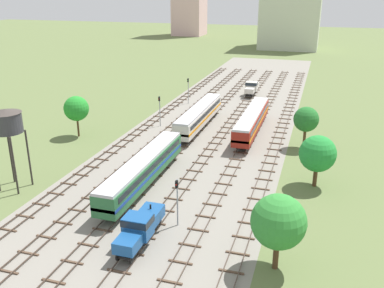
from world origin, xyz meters
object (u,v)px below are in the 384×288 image
(passenger_coach_centre_left_near, at_px, (143,168))
(passenger_coach_centre_right_mid, at_px, (252,120))
(shunter_loco_centre_far, at_px, (252,87))
(signal_post_near, at_px, (160,107))
(passenger_coach_centre_left_midfar, at_px, (199,115))
(signal_post_mid, at_px, (177,197))
(shunter_loco_centre_nearest, at_px, (140,226))
(signal_post_nearest, at_px, (188,88))
(water_tower, at_px, (6,122))

(passenger_coach_centre_left_near, bearing_deg, passenger_coach_centre_right_mid, 69.00)
(shunter_loco_centre_far, relative_size, signal_post_near, 1.45)
(passenger_coach_centre_right_mid, height_order, passenger_coach_centre_left_midfar, same)
(signal_post_mid, bearing_deg, signal_post_near, 114.16)
(passenger_coach_centre_left_midfar, bearing_deg, signal_post_mid, -77.72)
(signal_post_mid, bearing_deg, shunter_loco_centre_far, 92.25)
(shunter_loco_centre_nearest, bearing_deg, passenger_coach_centre_left_near, 111.64)
(signal_post_nearest, bearing_deg, shunter_loco_centre_far, 44.75)
(passenger_coach_centre_left_near, bearing_deg, shunter_loco_centre_far, 84.87)
(passenger_coach_centre_left_near, height_order, signal_post_nearest, signal_post_nearest)
(passenger_coach_centre_right_mid, bearing_deg, shunter_loco_centre_far, 99.59)
(passenger_coach_centre_left_near, bearing_deg, signal_post_nearest, 99.83)
(water_tower, bearing_deg, signal_post_mid, -6.69)
(passenger_coach_centre_left_midfar, relative_size, signal_post_near, 3.77)
(water_tower, relative_size, signal_post_nearest, 1.83)
(passenger_coach_centre_right_mid, bearing_deg, passenger_coach_centre_left_midfar, 178.04)
(shunter_loco_centre_nearest, xyz_separation_m, signal_post_nearest, (-12.33, 55.12, 1.67))
(shunter_loco_centre_nearest, xyz_separation_m, signal_post_mid, (2.47, 4.48, 1.51))
(signal_post_mid, bearing_deg, shunter_loco_centre_nearest, -118.84)
(signal_post_near, bearing_deg, shunter_loco_centre_far, 67.57)
(passenger_coach_centre_left_near, relative_size, water_tower, 2.06)
(signal_post_nearest, bearing_deg, passenger_coach_centre_right_mid, -44.53)
(passenger_coach_centre_right_mid, xyz_separation_m, shunter_loco_centre_far, (-4.93, 29.21, -0.60))
(passenger_coach_centre_right_mid, relative_size, water_tower, 2.06)
(signal_post_nearest, bearing_deg, signal_post_near, -90.00)
(passenger_coach_centre_left_midfar, height_order, signal_post_nearest, signal_post_nearest)
(passenger_coach_centre_left_near, height_order, shunter_loco_centre_far, passenger_coach_centre_left_near)
(passenger_coach_centre_left_near, xyz_separation_m, passenger_coach_centre_left_midfar, (0.00, 26.04, 0.00))
(shunter_loco_centre_far, xyz_separation_m, signal_post_mid, (2.47, -62.86, 1.51))
(passenger_coach_centre_left_midfar, xyz_separation_m, shunter_loco_centre_far, (4.93, 28.87, -0.60))
(shunter_loco_centre_far, height_order, signal_post_nearest, signal_post_nearest)
(passenger_coach_centre_left_near, bearing_deg, signal_post_near, 106.46)
(shunter_loco_centre_far, bearing_deg, water_tower, -109.04)
(shunter_loco_centre_nearest, distance_m, shunter_loco_centre_far, 67.34)
(signal_post_near, bearing_deg, passenger_coach_centre_left_near, -73.54)
(shunter_loco_centre_far, distance_m, signal_post_near, 32.36)
(passenger_coach_centre_left_near, relative_size, passenger_coach_centre_left_midfar, 1.00)
(passenger_coach_centre_left_near, distance_m, water_tower, 17.84)
(passenger_coach_centre_left_near, bearing_deg, signal_post_mid, -47.07)
(passenger_coach_centre_left_near, relative_size, signal_post_near, 3.77)
(shunter_loco_centre_far, relative_size, signal_post_mid, 1.52)
(signal_post_nearest, bearing_deg, signal_post_mid, -73.71)
(shunter_loco_centre_far, distance_m, water_tower, 64.00)
(water_tower, xyz_separation_m, signal_post_near, (8.43, 30.27, -5.29))
(passenger_coach_centre_left_near, xyz_separation_m, water_tower, (-15.83, -5.23, 6.36))
(signal_post_mid, bearing_deg, passenger_coach_centre_left_near, 132.93)
(passenger_coach_centre_left_midfar, bearing_deg, shunter_loco_centre_far, 80.30)
(shunter_loco_centre_far, bearing_deg, signal_post_nearest, -135.25)
(signal_post_mid, bearing_deg, passenger_coach_centre_right_mid, 85.81)
(passenger_coach_centre_left_midfar, bearing_deg, shunter_loco_centre_nearest, -82.69)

